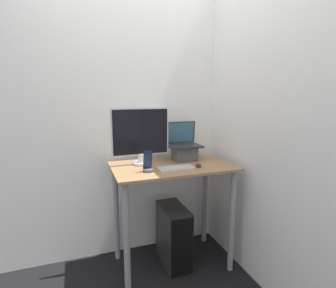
# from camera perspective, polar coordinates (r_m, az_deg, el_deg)

# --- Properties ---
(ground_plane) EXTENTS (12.00, 12.00, 0.00)m
(ground_plane) POSITION_cam_1_polar(r_m,az_deg,el_deg) (2.34, 3.76, -28.39)
(ground_plane) COLOR black
(wall_back) EXTENTS (6.00, 0.05, 2.60)m
(wall_back) POSITION_cam_1_polar(r_m,az_deg,el_deg) (2.46, -2.18, 6.57)
(wall_back) COLOR white
(wall_back) RESTS_ON ground_plane
(wall_side_right) EXTENTS (0.05, 6.00, 2.60)m
(wall_side_right) POSITION_cam_1_polar(r_m,az_deg,el_deg) (2.13, 18.70, 5.41)
(wall_side_right) COLOR white
(wall_side_right) RESTS_ON ground_plane
(desk) EXTENTS (0.99, 0.59, 0.90)m
(desk) POSITION_cam_1_polar(r_m,az_deg,el_deg) (2.23, 0.92, -9.39)
(desk) COLOR #936D47
(desk) RESTS_ON ground_plane
(laptop) EXTENTS (0.29, 0.22, 0.34)m
(laptop) POSITION_cam_1_polar(r_m,az_deg,el_deg) (2.33, 3.50, -1.14)
(laptop) COLOR #4C4C51
(laptop) RESTS_ON desk
(monitor) EXTENTS (0.48, 0.15, 0.47)m
(monitor) POSITION_cam_1_polar(r_m,az_deg,el_deg) (2.16, -5.97, 1.77)
(monitor) COLOR silver
(monitor) RESTS_ON desk
(keyboard) EXTENTS (0.28, 0.11, 0.02)m
(keyboard) POSITION_cam_1_polar(r_m,az_deg,el_deg) (2.06, 1.71, -5.20)
(keyboard) COLOR silver
(keyboard) RESTS_ON desk
(mouse) EXTENTS (0.04, 0.06, 0.03)m
(mouse) POSITION_cam_1_polar(r_m,az_deg,el_deg) (2.12, 6.66, -4.65)
(mouse) COLOR #262626
(mouse) RESTS_ON desk
(cell_phone) EXTENTS (0.08, 0.08, 0.16)m
(cell_phone) POSITION_cam_1_polar(r_m,az_deg,el_deg) (1.99, -4.37, -4.79)
(cell_phone) COLOR #4C4C51
(cell_phone) RESTS_ON desk
(computer_tower) EXTENTS (0.20, 0.41, 0.53)m
(computer_tower) POSITION_cam_1_polar(r_m,az_deg,el_deg) (2.43, 1.21, -19.30)
(computer_tower) COLOR black
(computer_tower) RESTS_ON ground_plane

